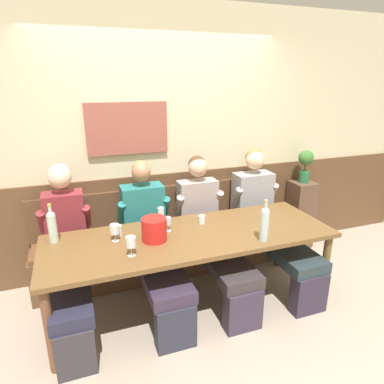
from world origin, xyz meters
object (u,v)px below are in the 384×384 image
Objects in this scene: wine_glass_by_bottle at (115,230)px; person_right_seat at (151,238)px; ice_bucket at (154,229)px; water_tumbler_right at (118,231)px; dining_table at (191,242)px; wine_glass_right_end at (168,221)px; wine_bottle_green_tall at (52,226)px; person_left_seat at (67,247)px; person_center_left_seat at (267,217)px; wine_glass_near_bucket at (161,212)px; potted_plant at (305,163)px; wine_glass_center_front at (131,242)px; person_center_right_seat at (210,230)px; wine_bottle_amber_mid at (264,223)px; water_tumbler_left at (202,220)px; wall_bench at (171,248)px.

person_right_seat is at bearing 31.14° from wine_glass_by_bottle.
water_tumbler_right is at bearing 146.63° from ice_bucket.
wine_glass_right_end is (-0.17, 0.14, 0.17)m from dining_table.
wine_glass_right_end reaches higher than water_tumbler_right.
dining_table is 7.50× the size of wine_bottle_green_tall.
person_left_seat is at bearing 155.28° from ice_bucket.
wine_glass_by_bottle is at bearing 162.74° from ice_bucket.
person_center_left_seat is 1.19m from wine_glass_near_bucket.
person_right_seat is at bearing -166.44° from wine_glass_near_bucket.
potted_plant is at bearing 19.06° from ice_bucket.
wine_bottle_green_tall is at bearing -176.28° from person_right_seat.
person_right_seat reaches higher than potted_plant.
wine_glass_center_front reaches higher than wine_glass_near_bucket.
wine_glass_right_end is at bearing -87.78° from wine_glass_near_bucket.
wine_glass_center_front reaches higher than wine_glass_right_end.
person_center_right_seat is at bearing -177.04° from person_center_left_seat.
person_center_right_seat is 3.52× the size of wine_bottle_amber_mid.
person_center_left_seat reaches higher than water_tumbler_left.
person_left_seat reaches higher than ice_bucket.
person_left_seat is 0.89m from wine_glass_near_bucket.
wine_glass_by_bottle is at bearing -138.29° from wall_bench.
person_center_right_seat is 8.65× the size of wine_glass_by_bottle.
person_right_seat is 0.89m from wine_bottle_green_tall.
wine_bottle_amber_mid is at bearing -19.27° from wine_bottle_green_tall.
person_center_left_seat reaches higher than dining_table.
wall_bench reaches higher than dining_table.
wine_bottle_amber_mid reaches higher than dining_table.
wall_bench is 0.59m from person_center_right_seat.
person_center_left_seat is at bearing 9.83° from water_tumbler_left.
water_tumbler_right is at bearing -179.61° from water_tumbler_left.
wine_glass_center_front is at bearing -83.42° from water_tumbler_right.
person_center_right_seat is (0.31, 0.30, -0.06)m from dining_table.
wall_bench is 1.19m from wine_glass_center_front.
potted_plant reaches higher than water_tumbler_right.
person_center_left_seat reaches higher than person_left_seat.
person_center_right_seat reaches higher than water_tumbler_left.
ice_bucket is 0.33m from wine_glass_by_bottle.
dining_table is 1.19m from wine_bottle_green_tall.
wine_glass_center_front is (-0.39, -0.34, 0.02)m from wine_glass_right_end.
wine_glass_near_bucket is (-0.18, 0.34, 0.18)m from dining_table.
wine_glass_by_bottle reaches higher than dining_table.
water_tumbler_left is (0.47, -0.12, 0.17)m from person_right_seat.
wine_glass_by_bottle is 0.98× the size of wine_glass_near_bucket.
person_center_left_seat reaches higher than wine_glass_right_end.
water_tumbler_left is (0.51, 0.19, -0.06)m from ice_bucket.
wine_bottle_green_tall reaches higher than dining_table.
person_right_seat is 0.39m from ice_bucket.
person_center_right_seat reaches higher than potted_plant.
wine_glass_by_bottle is at bearing -173.76° from water_tumbler_left.
person_right_seat is 5.99× the size of ice_bucket.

